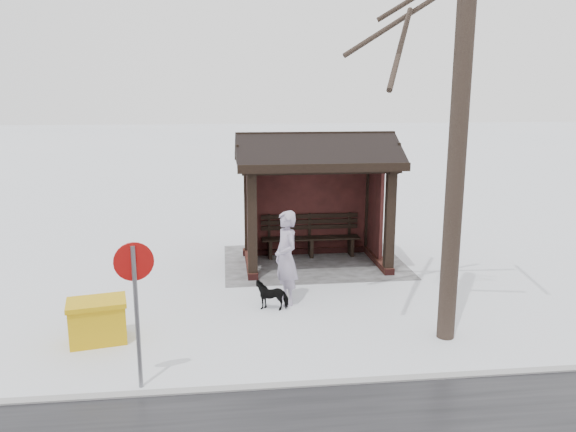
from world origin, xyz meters
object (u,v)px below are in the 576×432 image
Objects in this scene: pedestrian at (286,258)px; road_sign at (135,282)px; bus_shelter at (315,172)px; dog at (272,295)px; grit_bin at (98,321)px.

pedestrian is 0.88× the size of road_sign.
pedestrian is 3.75m from road_sign.
pedestrian is at bearing 69.59° from bus_shelter.
bus_shelter is 3.57m from dog.
road_sign is (2.04, 2.64, 1.24)m from dog.
pedestrian reaches higher than dog.
bus_shelter is 5.70× the size of dog.
pedestrian is 2.85× the size of dog.
bus_shelter is at bearing -133.46° from road_sign.
road_sign reaches higher than grit_bin.
pedestrian is at bearing 140.49° from dog.
pedestrian reaches higher than grit_bin.
grit_bin is at bearing -57.31° from dog.
road_sign is at bearing 108.33° from grit_bin.
pedestrian is 1.76× the size of grit_bin.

